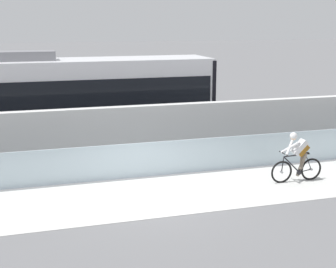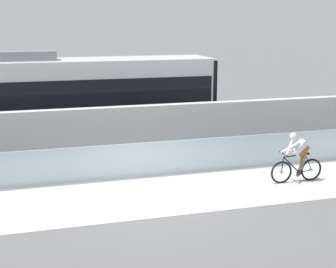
{
  "view_description": "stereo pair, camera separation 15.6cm",
  "coord_description": "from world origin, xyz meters",
  "views": [
    {
      "loc": [
        -3.34,
        -12.94,
        4.99
      ],
      "look_at": [
        1.17,
        2.35,
        1.25
      ],
      "focal_mm": 52.23,
      "sensor_mm": 36.0,
      "label": 1
    },
    {
      "loc": [
        -3.19,
        -12.98,
        4.99
      ],
      "look_at": [
        1.17,
        2.35,
        1.25
      ],
      "focal_mm": 52.23,
      "sensor_mm": 36.0,
      "label": 2
    }
  ],
  "objects": [
    {
      "name": "bike_path_deck",
      "position": [
        0.0,
        0.0,
        0.01
      ],
      "size": [
        32.0,
        3.2,
        0.01
      ],
      "primitive_type": "cube",
      "color": "silver",
      "rests_on": "ground"
    },
    {
      "name": "tram_rail_near",
      "position": [
        0.0,
        6.13,
        0.0
      ],
      "size": [
        32.0,
        0.08,
        0.01
      ],
      "primitive_type": "cube",
      "color": "#595654",
      "rests_on": "ground"
    },
    {
      "name": "concrete_barrier_wall",
      "position": [
        0.0,
        3.65,
        1.01
      ],
      "size": [
        32.0,
        0.36,
        2.03
      ],
      "primitive_type": "cube",
      "color": "silver",
      "rests_on": "ground"
    },
    {
      "name": "tram",
      "position": [
        -1.36,
        6.85,
        1.89
      ],
      "size": [
        11.06,
        2.54,
        3.81
      ],
      "color": "silver",
      "rests_on": "ground"
    },
    {
      "name": "cyclist_on_bike",
      "position": [
        4.71,
        0.0,
        0.78
      ],
      "size": [
        1.77,
        0.58,
        1.61
      ],
      "color": "black",
      "rests_on": "ground"
    },
    {
      "name": "tram_rail_far",
      "position": [
        0.0,
        7.57,
        0.0
      ],
      "size": [
        32.0,
        0.08,
        0.01
      ],
      "primitive_type": "cube",
      "color": "#595654",
      "rests_on": "ground"
    },
    {
      "name": "ground_plane",
      "position": [
        0.0,
        0.0,
        0.0
      ],
      "size": [
        200.0,
        200.0,
        0.0
      ],
      "primitive_type": "plane",
      "color": "slate"
    },
    {
      "name": "glass_parapet",
      "position": [
        0.0,
        1.85,
        0.57
      ],
      "size": [
        32.0,
        0.05,
        1.14
      ],
      "primitive_type": "cube",
      "color": "silver",
      "rests_on": "ground"
    }
  ]
}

